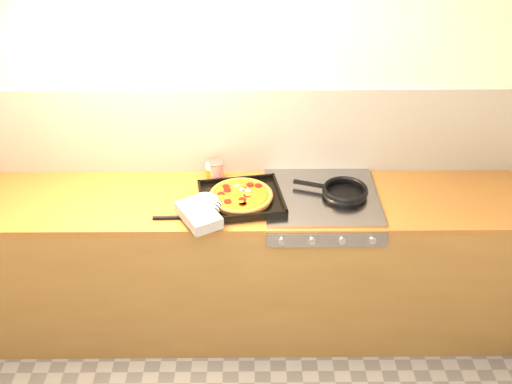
{
  "coord_description": "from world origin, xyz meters",
  "views": [
    {
      "loc": [
        0.08,
        -1.57,
        2.65
      ],
      "look_at": [
        0.1,
        1.08,
        0.95
      ],
      "focal_mm": 42.0,
      "sensor_mm": 36.0,
      "label": 1
    }
  ],
  "objects_px": {
    "frying_pan": "(344,191)",
    "tomato_can": "(216,172)",
    "juice_glass": "(212,172)",
    "pizza_on_tray": "(229,201)"
  },
  "relations": [
    {
      "from": "frying_pan",
      "to": "tomato_can",
      "type": "xyz_separation_m",
      "value": [
        -0.69,
        0.17,
        0.02
      ]
    },
    {
      "from": "pizza_on_tray",
      "to": "tomato_can",
      "type": "height_order",
      "value": "tomato_can"
    },
    {
      "from": "frying_pan",
      "to": "juice_glass",
      "type": "xyz_separation_m",
      "value": [
        -0.71,
        0.17,
        0.02
      ]
    },
    {
      "from": "tomato_can",
      "to": "juice_glass",
      "type": "relative_size",
      "value": 1.1
    },
    {
      "from": "pizza_on_tray",
      "to": "juice_glass",
      "type": "height_order",
      "value": "juice_glass"
    },
    {
      "from": "pizza_on_tray",
      "to": "juice_glass",
      "type": "xyz_separation_m",
      "value": [
        -0.11,
        0.27,
        0.01
      ]
    },
    {
      "from": "tomato_can",
      "to": "juice_glass",
      "type": "bearing_deg",
      "value": 174.22
    },
    {
      "from": "tomato_can",
      "to": "juice_glass",
      "type": "height_order",
      "value": "tomato_can"
    },
    {
      "from": "juice_glass",
      "to": "frying_pan",
      "type": "bearing_deg",
      "value": -13.73
    },
    {
      "from": "frying_pan",
      "to": "pizza_on_tray",
      "type": "bearing_deg",
      "value": -170.99
    }
  ]
}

